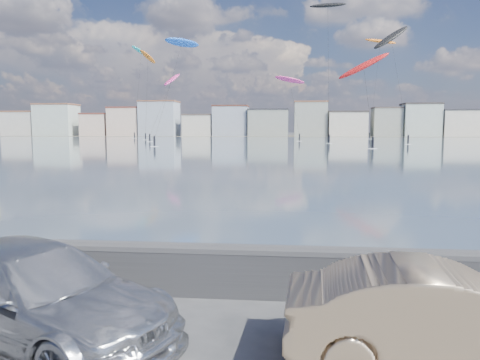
% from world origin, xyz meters
% --- Properties ---
extents(bay_water, '(500.00, 177.00, 0.00)m').
position_xyz_m(bay_water, '(0.00, 91.50, 0.01)').
color(bay_water, '#334850').
rests_on(bay_water, ground).
extents(far_shore_strip, '(500.00, 60.00, 0.00)m').
position_xyz_m(far_shore_strip, '(0.00, 200.00, 0.01)').
color(far_shore_strip, '#4C473D').
rests_on(far_shore_strip, ground).
extents(seawall, '(400.00, 0.36, 1.08)m').
position_xyz_m(seawall, '(0.00, 2.70, 0.58)').
color(seawall, '#28282B').
rests_on(seawall, ground).
extents(far_buildings, '(240.79, 13.26, 14.60)m').
position_xyz_m(far_buildings, '(1.31, 186.00, 6.03)').
color(far_buildings, beige).
rests_on(far_buildings, ground).
extents(car_silver, '(5.59, 4.00, 1.50)m').
position_xyz_m(car_silver, '(-1.91, 0.51, 0.75)').
color(car_silver, '#B2B3B8').
rests_on(car_silver, ground).
extents(car_champagne, '(4.47, 1.77, 1.45)m').
position_xyz_m(car_champagne, '(4.24, 0.24, 0.72)').
color(car_champagne, tan).
rests_on(car_champagne, ground).
extents(kitesurfer_3, '(9.00, 11.50, 17.29)m').
position_xyz_m(kitesurfer_3, '(15.31, 80.57, 14.20)').
color(kitesurfer_3, red).
rests_on(kitesurfer_3, ground).
extents(kitesurfer_5, '(4.54, 13.76, 26.37)m').
position_xyz_m(kitesurfer_5, '(-39.52, 131.62, 23.89)').
color(kitesurfer_5, orange).
rests_on(kitesurfer_5, ground).
extents(kitesurfer_6, '(4.82, 19.95, 18.89)m').
position_xyz_m(kitesurfer_6, '(-29.83, 120.91, 16.21)').
color(kitesurfer_6, '#E5338C').
rests_on(kitesurfer_6, ground).
extents(kitesurfer_8, '(9.20, 12.69, 32.57)m').
position_xyz_m(kitesurfer_8, '(10.80, 106.10, 30.94)').
color(kitesurfer_8, black).
rests_on(kitesurfer_8, ground).
extents(kitesurfer_9, '(8.69, 9.81, 17.73)m').
position_xyz_m(kitesurfer_9, '(2.36, 121.52, 15.91)').
color(kitesurfer_9, '#E5338C').
rests_on(kitesurfer_9, ground).
extents(kitesurfer_11, '(10.07, 9.76, 32.08)m').
position_xyz_m(kitesurfer_11, '(30.38, 147.14, 29.98)').
color(kitesurfer_11, orange).
rests_on(kitesurfer_11, ground).
extents(kitesurfer_12, '(7.51, 19.31, 22.03)m').
position_xyz_m(kitesurfer_12, '(-20.04, 91.14, 20.62)').
color(kitesurfer_12, blue).
rests_on(kitesurfer_12, ground).
extents(kitesurfer_13, '(9.68, 17.32, 27.47)m').
position_xyz_m(kitesurfer_13, '(25.30, 106.76, 23.80)').
color(kitesurfer_13, black).
rests_on(kitesurfer_13, ground).
extents(kitesurfer_14, '(6.99, 12.23, 31.34)m').
position_xyz_m(kitesurfer_14, '(-47.93, 152.02, 28.44)').
color(kitesurfer_14, '#19BFBF').
rests_on(kitesurfer_14, ground).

